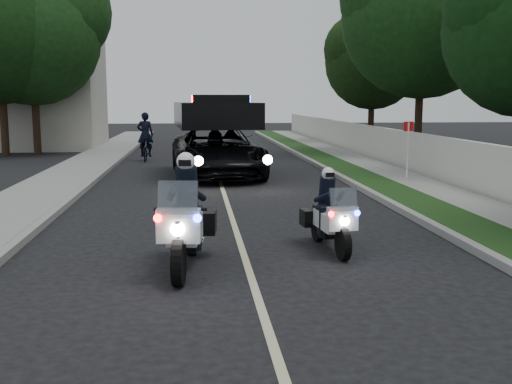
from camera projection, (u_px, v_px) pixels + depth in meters
ground at (251, 276)px, 9.45m from camera, size 120.00×120.00×0.00m
curb_right at (349, 182)px, 19.68m from camera, size 0.20×60.00×0.15m
grass_verge at (371, 181)px, 19.75m from camera, size 1.20×60.00×0.16m
sidewalk_right at (410, 181)px, 19.88m from camera, size 1.40×60.00×0.16m
property_wall at (441, 160)px, 19.88m from camera, size 0.22×60.00×1.50m
curb_left at (88, 185)px, 18.87m from camera, size 0.20×60.00×0.15m
sidewalk_left at (51, 186)px, 18.76m from camera, size 2.00×60.00×0.16m
building_far at (24, 84)px, 33.51m from camera, size 8.00×6.00×7.00m
lane_marking at (222, 186)px, 19.28m from camera, size 0.12×50.00×0.01m
police_moto_left at (186, 268)px, 9.90m from camera, size 0.99×2.27×1.87m
police_moto_right at (329, 250)px, 11.12m from camera, size 0.78×1.81×1.50m
police_suv at (217, 176)px, 21.69m from camera, size 3.40×6.46×3.04m
bicycle at (146, 161)px, 26.93m from camera, size 0.61×1.62×0.84m
cyclist at (146, 161)px, 26.93m from camera, size 0.72×0.50×1.93m
sign_post at (406, 183)px, 19.93m from camera, size 0.34×0.34×2.05m
tree_right_d at (417, 156)px, 29.20m from camera, size 9.84×9.84×12.44m
tree_right_e at (370, 144)px, 37.36m from camera, size 6.97×6.97×9.49m
tree_left_near at (38, 154)px, 30.22m from camera, size 8.36×8.36×10.97m
tree_left_far at (6, 156)px, 29.42m from camera, size 8.58×8.58×11.29m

